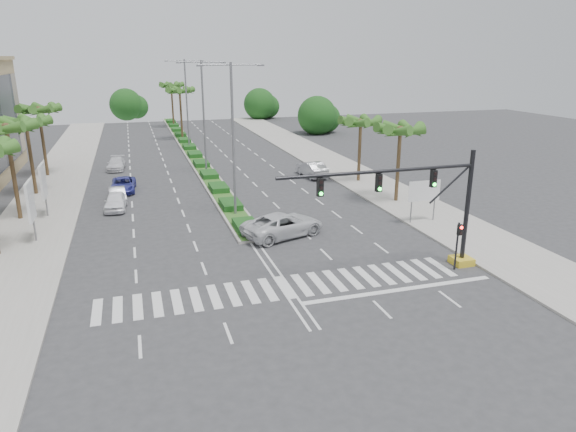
# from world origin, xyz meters

# --- Properties ---
(ground) EXTENTS (160.00, 160.00, 0.00)m
(ground) POSITION_xyz_m (0.00, 0.00, 0.00)
(ground) COLOR #333335
(ground) RESTS_ON ground
(footpath_right) EXTENTS (6.00, 120.00, 0.15)m
(footpath_right) POSITION_xyz_m (15.20, 20.00, 0.07)
(footpath_right) COLOR gray
(footpath_right) RESTS_ON ground
(footpath_left) EXTENTS (6.00, 120.00, 0.15)m
(footpath_left) POSITION_xyz_m (-15.20, 20.00, 0.07)
(footpath_left) COLOR gray
(footpath_left) RESTS_ON ground
(median) EXTENTS (2.20, 75.00, 0.20)m
(median) POSITION_xyz_m (0.00, 45.00, 0.10)
(median) COLOR gray
(median) RESTS_ON ground
(median_grass) EXTENTS (1.80, 75.00, 0.04)m
(median_grass) POSITION_xyz_m (0.00, 45.00, 0.22)
(median_grass) COLOR #2F551D
(median_grass) RESTS_ON median
(signal_gantry) EXTENTS (12.60, 1.20, 7.20)m
(signal_gantry) POSITION_xyz_m (9.27, -0.00, 3.46)
(signal_gantry) COLOR gold
(signal_gantry) RESTS_ON ground
(pedestrian_signal) EXTENTS (0.28, 0.36, 3.00)m
(pedestrian_signal) POSITION_xyz_m (10.60, -0.68, 2.04)
(pedestrian_signal) COLOR black
(pedestrian_signal) RESTS_ON ground
(direction_sign) EXTENTS (2.70, 0.11, 3.40)m
(direction_sign) POSITION_xyz_m (13.50, 7.99, 2.45)
(direction_sign) COLOR slate
(direction_sign) RESTS_ON ground
(billboard_near) EXTENTS (0.18, 2.10, 4.35)m
(billboard_near) POSITION_xyz_m (-14.50, 12.00, 2.96)
(billboard_near) COLOR slate
(billboard_near) RESTS_ON ground
(billboard_far) EXTENTS (0.18, 2.10, 4.35)m
(billboard_far) POSITION_xyz_m (-14.50, 18.00, 2.96)
(billboard_far) COLOR slate
(billboard_far) RESTS_ON ground
(palm_left_mid) EXTENTS (4.57, 4.68, 7.95)m
(palm_left_mid) POSITION_xyz_m (-16.50, 18.00, 7.08)
(palm_left_mid) COLOR brown
(palm_left_mid) RESTS_ON ground
(palm_left_far) EXTENTS (4.57, 4.68, 7.35)m
(palm_left_far) POSITION_xyz_m (-16.50, 26.00, 6.50)
(palm_left_far) COLOR brown
(palm_left_far) RESTS_ON ground
(palm_left_end) EXTENTS (4.57, 4.68, 7.75)m
(palm_left_end) POSITION_xyz_m (-16.50, 34.00, 6.88)
(palm_left_end) COLOR brown
(palm_left_end) RESTS_ON ground
(palm_right_near) EXTENTS (4.57, 4.68, 7.05)m
(palm_right_near) POSITION_xyz_m (14.50, 14.00, 6.20)
(palm_right_near) COLOR brown
(palm_right_near) RESTS_ON ground
(palm_right_far) EXTENTS (4.57, 4.68, 6.75)m
(palm_right_far) POSITION_xyz_m (14.50, 22.00, 5.91)
(palm_right_far) COLOR brown
(palm_right_far) RESTS_ON ground
(palm_median_a) EXTENTS (4.57, 4.68, 8.05)m
(palm_median_a) POSITION_xyz_m (0.00, 55.00, 7.17)
(palm_median_a) COLOR brown
(palm_median_a) RESTS_ON ground
(palm_median_b) EXTENTS (4.57, 4.68, 8.05)m
(palm_median_b) POSITION_xyz_m (0.00, 70.00, 7.17)
(palm_median_b) COLOR brown
(palm_median_b) RESTS_ON ground
(streetlight_near) EXTENTS (5.10, 0.25, 12.00)m
(streetlight_near) POSITION_xyz_m (0.00, 14.00, 6.81)
(streetlight_near) COLOR slate
(streetlight_near) RESTS_ON ground
(streetlight_mid) EXTENTS (5.10, 0.25, 12.00)m
(streetlight_mid) POSITION_xyz_m (0.00, 30.00, 6.81)
(streetlight_mid) COLOR slate
(streetlight_mid) RESTS_ON ground
(streetlight_far) EXTENTS (5.10, 0.25, 12.00)m
(streetlight_far) POSITION_xyz_m (0.00, 46.00, 6.81)
(streetlight_far) COLOR slate
(streetlight_far) RESTS_ON ground
(car_parked_a) EXTENTS (2.00, 4.33, 1.44)m
(car_parked_a) POSITION_xyz_m (-9.28, 18.84, 0.72)
(car_parked_a) COLOR white
(car_parked_a) RESTS_ON ground
(car_parked_b) EXTENTS (1.57, 3.94, 1.28)m
(car_parked_b) POSITION_xyz_m (-9.18, 21.23, 0.64)
(car_parked_b) COLOR #B6B5BB
(car_parked_b) RESTS_ON ground
(car_parked_c) EXTENTS (2.49, 4.92, 1.33)m
(car_parked_c) POSITION_xyz_m (-8.69, 24.89, 0.67)
(car_parked_c) COLOR #303495
(car_parked_c) RESTS_ON ground
(car_parked_d) EXTENTS (2.17, 4.66, 1.32)m
(car_parked_d) POSITION_xyz_m (-9.45, 35.54, 0.66)
(car_parked_d) COLOR silver
(car_parked_d) RESTS_ON ground
(car_crossing) EXTENTS (6.69, 4.62, 1.70)m
(car_crossing) POSITION_xyz_m (2.34, 8.27, 0.85)
(car_crossing) COLOR silver
(car_crossing) RESTS_ON ground
(car_right) EXTENTS (2.13, 5.13, 1.65)m
(car_right) POSITION_xyz_m (10.69, 25.58, 0.83)
(car_right) COLOR #BAB9BE
(car_right) RESTS_ON ground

